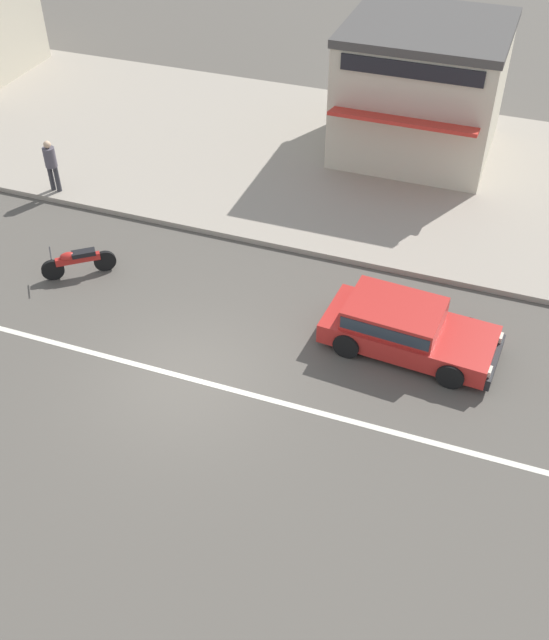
{
  "coord_description": "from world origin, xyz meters",
  "views": [
    {
      "loc": [
        5.66,
        -10.15,
        11.32
      ],
      "look_at": [
        1.4,
        1.57,
        0.8
      ],
      "focal_mm": 42.0,
      "sensor_mm": 36.0,
      "label": 1
    }
  ],
  "objects_px": {
    "hatchback_red_1": "(404,326)",
    "motorcycle_0": "(77,261)",
    "shopfront_corner_warung": "(421,88)",
    "pedestrian_near_clock": "(51,162)"
  },
  "relations": [
    {
      "from": "motorcycle_0",
      "to": "shopfront_corner_warung",
      "type": "relative_size",
      "value": 0.28
    },
    {
      "from": "hatchback_red_1",
      "to": "motorcycle_0",
      "type": "height_order",
      "value": "hatchback_red_1"
    },
    {
      "from": "motorcycle_0",
      "to": "pedestrian_near_clock",
      "type": "relative_size",
      "value": 0.98
    },
    {
      "from": "pedestrian_near_clock",
      "to": "shopfront_corner_warung",
      "type": "xyz_separation_m",
      "value": [
        9.25,
        6.19,
        1.06
      ]
    },
    {
      "from": "motorcycle_0",
      "to": "pedestrian_near_clock",
      "type": "bearing_deg",
      "value": 130.13
    },
    {
      "from": "hatchback_red_1",
      "to": "shopfront_corner_warung",
      "type": "height_order",
      "value": "shopfront_corner_warung"
    },
    {
      "from": "motorcycle_0",
      "to": "shopfront_corner_warung",
      "type": "bearing_deg",
      "value": 55.05
    },
    {
      "from": "motorcycle_0",
      "to": "hatchback_red_1",
      "type": "bearing_deg",
      "value": 0.84
    },
    {
      "from": "hatchback_red_1",
      "to": "motorcycle_0",
      "type": "xyz_separation_m",
      "value": [
        -8.23,
        -0.12,
        -0.17
      ]
    },
    {
      "from": "hatchback_red_1",
      "to": "pedestrian_near_clock",
      "type": "xyz_separation_m",
      "value": [
        -10.92,
        3.07,
        0.46
      ]
    }
  ]
}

